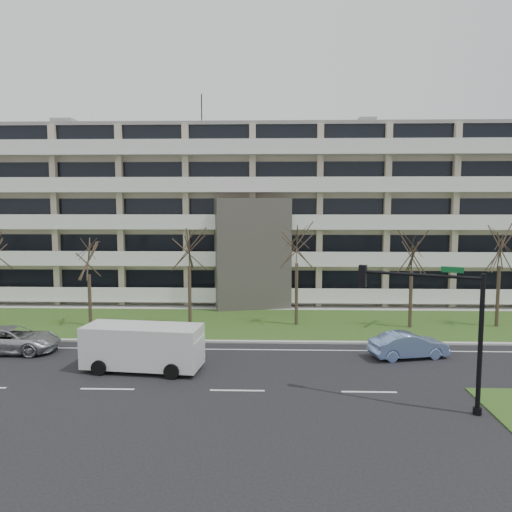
{
  "coord_description": "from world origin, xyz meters",
  "views": [
    {
      "loc": [
        1.53,
        -22.02,
        8.45
      ],
      "look_at": [
        0.56,
        10.0,
        5.18
      ],
      "focal_mm": 35.0,
      "sensor_mm": 36.0,
      "label": 1
    }
  ],
  "objects_px": {
    "blue_sedan": "(409,345)",
    "traffic_signal": "(437,317)",
    "white_van": "(144,344)",
    "silver_pickup": "(12,340)"
  },
  "relations": [
    {
      "from": "silver_pickup",
      "to": "traffic_signal",
      "type": "distance_m",
      "value": 23.12
    },
    {
      "from": "silver_pickup",
      "to": "traffic_signal",
      "type": "relative_size",
      "value": 0.89
    },
    {
      "from": "white_van",
      "to": "traffic_signal",
      "type": "bearing_deg",
      "value": -11.32
    },
    {
      "from": "traffic_signal",
      "to": "white_van",
      "type": "bearing_deg",
      "value": -173.74
    },
    {
      "from": "blue_sedan",
      "to": "traffic_signal",
      "type": "xyz_separation_m",
      "value": [
        -0.82,
        -6.86,
        3.16
      ]
    },
    {
      "from": "silver_pickup",
      "to": "white_van",
      "type": "bearing_deg",
      "value": -109.04
    },
    {
      "from": "white_van",
      "to": "traffic_signal",
      "type": "relative_size",
      "value": 1.04
    },
    {
      "from": "silver_pickup",
      "to": "traffic_signal",
      "type": "height_order",
      "value": "traffic_signal"
    },
    {
      "from": "blue_sedan",
      "to": "white_van",
      "type": "height_order",
      "value": "white_van"
    },
    {
      "from": "white_van",
      "to": "silver_pickup",
      "type": "bearing_deg",
      "value": 167.84
    }
  ]
}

